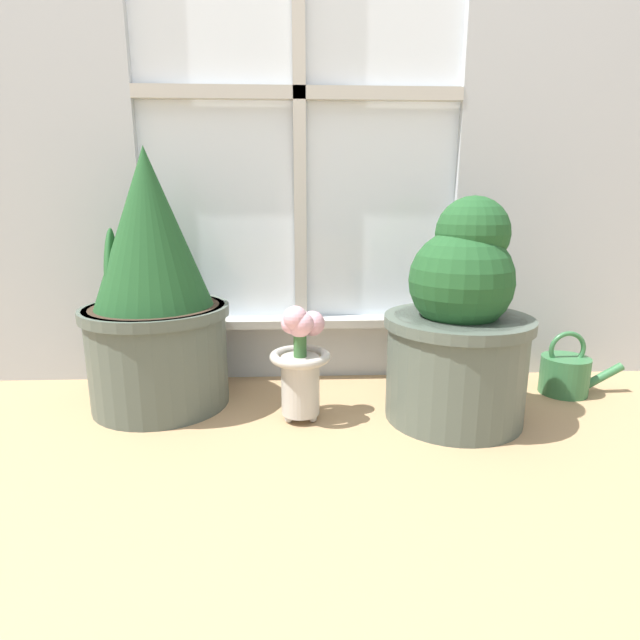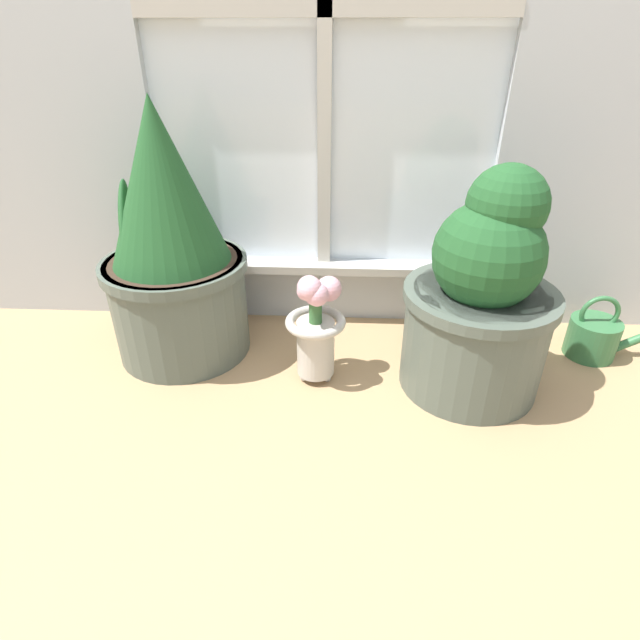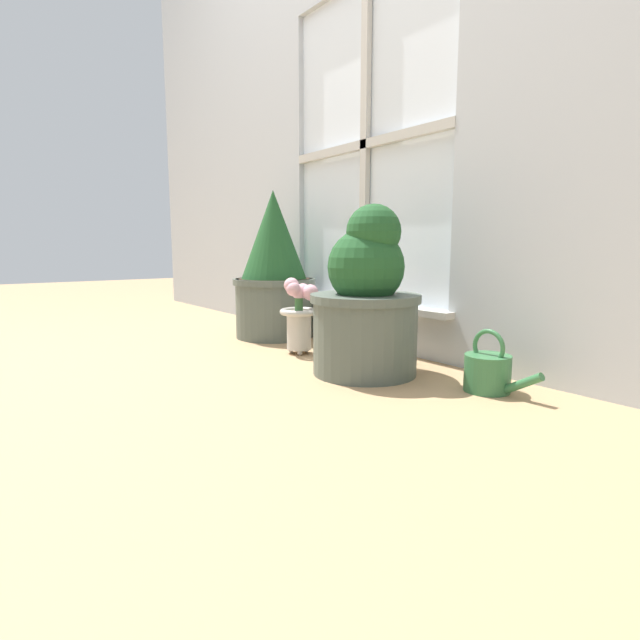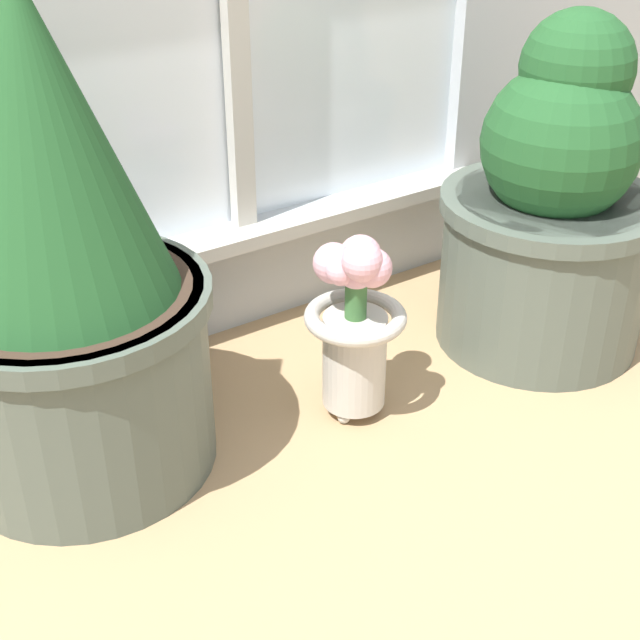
{
  "view_description": "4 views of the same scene",
  "coord_description": "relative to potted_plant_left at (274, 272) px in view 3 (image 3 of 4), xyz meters",
  "views": [
    {
      "loc": [
        -0.01,
        -0.99,
        0.54
      ],
      "look_at": [
        0.05,
        0.25,
        0.24
      ],
      "focal_mm": 28.0,
      "sensor_mm": 36.0,
      "label": 1
    },
    {
      "loc": [
        0.06,
        -0.88,
        0.78
      ],
      "look_at": [
        0.01,
        0.19,
        0.17
      ],
      "focal_mm": 28.0,
      "sensor_mm": 36.0,
      "label": 2
    },
    {
      "loc": [
        1.59,
        -0.91,
        0.42
      ],
      "look_at": [
        0.05,
        0.24,
        0.13
      ],
      "focal_mm": 28.0,
      "sensor_mm": 36.0,
      "label": 3
    },
    {
      "loc": [
        -0.67,
        -0.71,
        0.82
      ],
      "look_at": [
        -0.03,
        0.23,
        0.14
      ],
      "focal_mm": 50.0,
      "sensor_mm": 36.0,
      "label": 4
    }
  ],
  "objects": [
    {
      "name": "potted_plant_left",
      "position": [
        0.0,
        0.0,
        0.0
      ],
      "size": [
        0.38,
        0.38,
        0.67
      ],
      "color": "#4C564C",
      "rests_on": "ground_plane"
    },
    {
      "name": "flower_vase",
      "position": [
        0.38,
        -0.12,
        -0.14
      ],
      "size": [
        0.15,
        0.15,
        0.3
      ],
      "color": "#BCB7AD",
      "rests_on": "ground_plane"
    },
    {
      "name": "potted_plant_right",
      "position": [
        0.77,
        -0.12,
        -0.07
      ],
      "size": [
        0.36,
        0.36,
        0.55
      ],
      "color": "#4C564C",
      "rests_on": "ground_plane"
    },
    {
      "name": "wall_with_window",
      "position": [
        0.38,
        0.22,
        0.97
      ],
      "size": [
        4.4,
        0.1,
        2.5
      ],
      "color": "#B2B7BC",
      "rests_on": "ground_plane"
    },
    {
      "name": "watering_can",
      "position": [
        1.14,
        0.03,
        -0.24
      ],
      "size": [
        0.24,
        0.13,
        0.18
      ],
      "color": "#336B3D",
      "rests_on": "ground_plane"
    },
    {
      "name": "ground_plane",
      "position": [
        0.38,
        -0.3,
        -0.3
      ],
      "size": [
        10.0,
        10.0,
        0.0
      ],
      "primitive_type": "plane",
      "color": "tan"
    }
  ]
}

